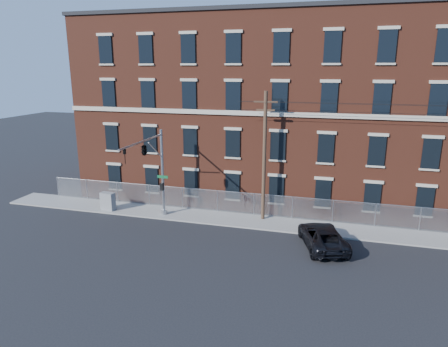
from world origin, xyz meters
TOP-DOWN VIEW (x-y plane):
  - ground at (0.00, 0.00)m, footprint 140.00×140.00m
  - sidewalk at (12.00, 5.00)m, footprint 65.00×3.00m
  - mill_building at (12.00, 13.93)m, footprint 55.30×14.32m
  - chain_link_fence at (12.00, 6.30)m, footprint 59.06×0.06m
  - traffic_signal_mast at (-6.00, 2.18)m, footprint 0.90×6.75m
  - utility_pole_near at (2.00, 5.60)m, footprint 1.80×0.28m
  - pickup_truck at (6.75, 1.81)m, footprint 4.00×5.88m
  - utility_cabinet at (-10.98, 4.20)m, footprint 1.27×0.76m

SIDE VIEW (x-z plane):
  - ground at x=0.00m, z-range 0.00..0.00m
  - sidewalk at x=12.00m, z-range 0.00..0.12m
  - pickup_truck at x=6.75m, z-range 0.00..1.50m
  - utility_cabinet at x=-10.98m, z-range 0.12..1.61m
  - chain_link_fence at x=12.00m, z-range 0.13..1.98m
  - utility_pole_near at x=2.00m, z-range 0.34..10.34m
  - traffic_signal_mast at x=-6.00m, z-range 1.89..8.89m
  - mill_building at x=12.00m, z-range 0.00..16.30m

